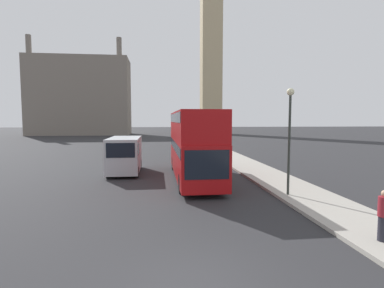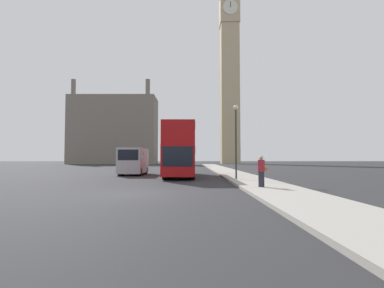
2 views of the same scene
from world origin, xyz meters
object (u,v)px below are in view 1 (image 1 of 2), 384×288
Objects in this scene: pedestrian at (384,216)px; white_van at (125,154)px; clock_tower at (211,12)px; red_double_decker_bus at (193,142)px; street_lamp at (290,124)px.

white_van is at bearing 123.96° from pedestrian.
pedestrian is (-7.76, -73.28, -31.55)m from clock_tower.
red_double_decker_bus is 6.67m from street_lamp.
pedestrian is at bearing -56.04° from white_van.
clock_tower reaches higher than pedestrian.
street_lamp is (-0.43, 5.77, 2.68)m from pedestrian.
white_van is (-4.64, 2.71, -1.05)m from red_double_decker_bus.
red_double_decker_bus is (-12.28, -62.37, -30.07)m from clock_tower.
street_lamp is at bearing -51.42° from red_double_decker_bus.
white_van is at bearing 149.69° from red_double_decker_bus.
white_van is 3.27× the size of pedestrian.
street_lamp reaches higher than white_van.
pedestrian is at bearing -85.71° from street_lamp.
street_lamp is at bearing -96.92° from clock_tower.
red_double_decker_bus is 11.90m from pedestrian.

